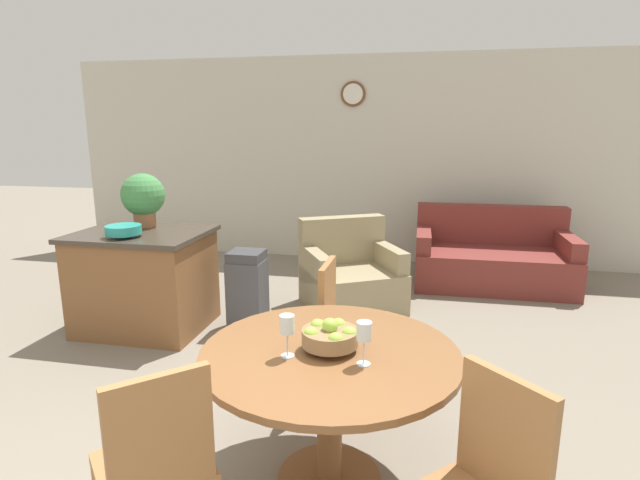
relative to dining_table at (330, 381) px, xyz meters
The scene contains 13 objects.
wall_back 4.60m from the dining_table, 96.17° to the left, with size 8.00×0.09×2.70m.
dining_table is the anchor object (origin of this frame).
dining_chair_near_left 0.87m from the dining_table, 130.81° to the right, with size 0.59×0.59×0.93m.
dining_chair_far_side 0.87m from the dining_table, 94.19° to the left, with size 0.43×0.43×0.93m.
fruit_bowl 0.24m from the dining_table, 75.44° to the left, with size 0.27×0.27×0.16m.
wine_glass_left 0.38m from the dining_table, 149.74° to the right, with size 0.07×0.07×0.21m.
wine_glass_right 0.38m from the dining_table, 33.10° to the right, with size 0.07×0.07×0.21m.
kitchen_island 2.61m from the dining_table, 140.03° to the left, with size 1.12×0.90×0.89m.
teal_bowl 2.51m from the dining_table, 144.33° to the left, with size 0.29×0.29×0.10m.
potted_plant 2.89m from the dining_table, 137.68° to the left, with size 0.39×0.39×0.49m.
trash_bin 2.15m from the dining_table, 120.70° to the left, with size 0.31×0.30×0.72m.
couch 3.87m from the dining_table, 71.59° to the left, with size 1.73×0.99×0.88m.
armchair 2.63m from the dining_table, 95.98° to the left, with size 1.18×1.14×0.88m.
Camera 1 is at (0.89, -1.26, 1.78)m, focal length 28.00 mm.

